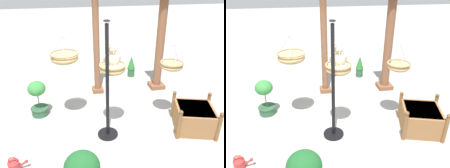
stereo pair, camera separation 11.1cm
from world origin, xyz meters
TOP-DOWN VIEW (x-y plane):
  - ground_plane at (0.00, 0.00)m, footprint 40.00×40.00m
  - display_pole_central at (-0.11, -0.11)m, footprint 0.44×0.44m
  - hanging_basket_with_teddy at (0.04, 0.14)m, footprint 0.55×0.55m
  - teddy_bear at (0.04, 0.17)m, footprint 0.37×0.32m
  - hanging_basket_left_high at (-0.90, 0.73)m, footprint 0.62×0.62m
  - hanging_basket_right_low at (1.42, 0.35)m, footprint 0.52×0.52m
  - greenhouse_pillar_left at (1.76, 1.86)m, footprint 0.45×0.45m
  - greenhouse_pillar_right at (-0.05, 1.92)m, footprint 0.33×0.33m
  - wooden_planter_box at (1.83, -0.21)m, footprint 1.09×1.11m
  - potted_plant_fern_front at (-1.62, 0.99)m, footprint 0.44×0.44m
  - potted_plant_bushy_green at (1.21, 2.82)m, footprint 0.26×0.26m
  - watering_can at (-1.91, -0.76)m, footprint 0.35×0.20m

SIDE VIEW (x-z plane):
  - ground_plane at x=0.00m, z-range 0.00..0.00m
  - watering_can at x=-1.91m, z-range -0.05..0.25m
  - wooden_planter_box at x=1.83m, z-range -0.07..0.64m
  - potted_plant_bushy_green at x=1.21m, z-range 0.01..0.72m
  - potted_plant_fern_front at x=-1.62m, z-range 0.03..0.93m
  - display_pole_central at x=-0.11m, z-range -0.46..2.00m
  - greenhouse_pillar_left at x=1.76m, z-range -0.05..2.66m
  - hanging_basket_right_low at x=1.42m, z-range 1.05..1.63m
  - greenhouse_pillar_right at x=-0.05m, z-range -0.05..2.92m
  - hanging_basket_with_teddy at x=0.04m, z-range 1.13..1.79m
  - hanging_basket_left_high at x=-0.90m, z-range 1.25..1.85m
  - teddy_bear at x=0.04m, z-range 1.43..1.96m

